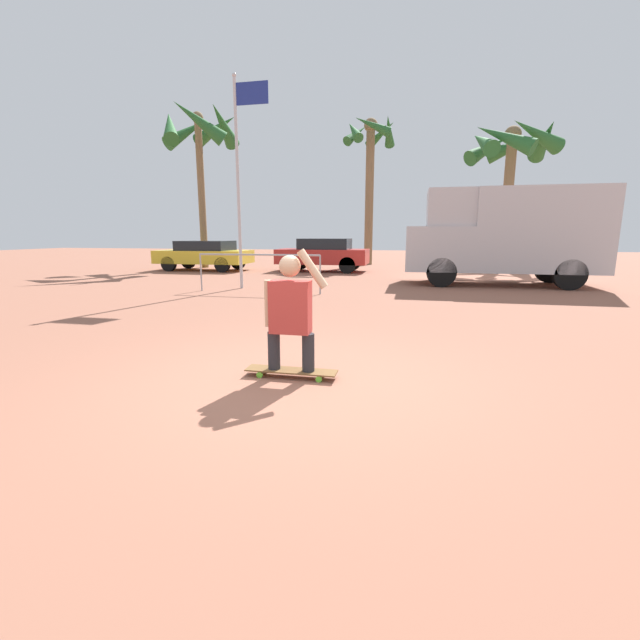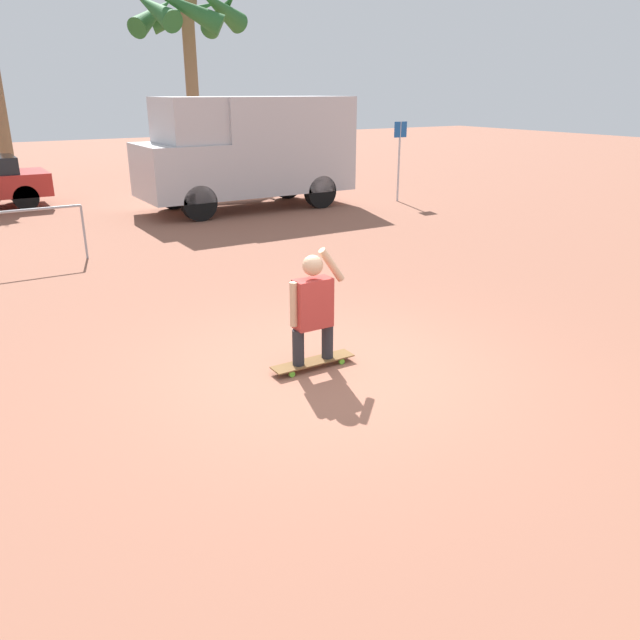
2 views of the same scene
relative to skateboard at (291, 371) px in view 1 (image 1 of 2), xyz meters
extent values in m
plane|color=#935B47|center=(0.10, -0.22, -0.07)|extent=(80.00, 80.00, 0.00)
cube|color=brown|center=(0.00, 0.00, 0.01)|extent=(1.05, 0.24, 0.02)
cylinder|color=#66C633|center=(-0.35, -0.10, -0.04)|extent=(0.07, 0.03, 0.07)
cylinder|color=#66C633|center=(-0.35, 0.10, -0.04)|extent=(0.07, 0.03, 0.07)
cylinder|color=#66C633|center=(0.35, -0.10, -0.04)|extent=(0.07, 0.03, 0.07)
cylinder|color=#66C633|center=(0.35, 0.10, -0.04)|extent=(0.07, 0.03, 0.07)
cylinder|color=#28282D|center=(-0.20, 0.00, 0.23)|extent=(0.14, 0.14, 0.43)
cylinder|color=#28282D|center=(0.20, 0.00, 0.23)|extent=(0.14, 0.14, 0.43)
cube|color=#B23833|center=(0.00, 0.00, 0.74)|extent=(0.45, 0.22, 0.59)
sphere|color=tan|center=(0.00, 0.00, 1.20)|extent=(0.24, 0.24, 0.24)
cylinder|color=tan|center=(-0.25, 0.00, 0.78)|extent=(0.09, 0.09, 0.52)
cylinder|color=tan|center=(0.25, 0.00, 1.17)|extent=(0.34, 0.09, 0.44)
cylinder|color=black|center=(2.17, 9.23, 0.38)|extent=(0.90, 0.28, 0.90)
cylinder|color=black|center=(2.17, 11.21, 0.38)|extent=(0.90, 0.28, 0.90)
cylinder|color=black|center=(5.78, 9.23, 0.38)|extent=(0.90, 0.28, 0.90)
cylinder|color=black|center=(5.78, 11.21, 0.38)|extent=(0.90, 0.28, 0.90)
cube|color=#BCBCC1|center=(2.08, 10.22, 1.08)|extent=(2.04, 2.25, 1.39)
cube|color=black|center=(1.67, 10.22, 1.35)|extent=(0.04, 1.91, 0.70)
cube|color=#BCBCC1|center=(5.00, 10.22, 1.64)|extent=(3.79, 2.25, 2.53)
cube|color=#BCBCC1|center=(2.39, 10.22, 2.34)|extent=(1.43, 2.07, 1.14)
cylinder|color=black|center=(-3.80, 13.17, 0.27)|extent=(0.68, 0.22, 0.68)
cylinder|color=black|center=(-3.80, 14.77, 0.27)|extent=(0.68, 0.22, 0.68)
cylinder|color=black|center=(-1.37, 13.17, 0.27)|extent=(0.68, 0.22, 0.68)
cylinder|color=black|center=(-1.37, 14.77, 0.27)|extent=(0.68, 0.22, 0.68)
cube|color=#B22823|center=(-2.58, 13.97, 0.58)|extent=(3.91, 1.81, 0.63)
cube|color=black|center=(-2.49, 13.97, 1.12)|extent=(2.15, 1.60, 0.45)
cylinder|color=black|center=(-9.22, 12.55, 0.26)|extent=(0.66, 0.22, 0.66)
cylinder|color=black|center=(-9.22, 14.25, 0.26)|extent=(0.66, 0.22, 0.66)
cylinder|color=black|center=(-6.68, 12.55, 0.26)|extent=(0.66, 0.22, 0.66)
cylinder|color=black|center=(-6.68, 14.25, 0.26)|extent=(0.66, 0.22, 0.66)
cube|color=gold|center=(-7.95, 13.40, 0.54)|extent=(4.09, 1.93, 0.57)
cube|color=black|center=(-7.84, 13.40, 1.03)|extent=(2.25, 1.69, 0.42)
cylinder|color=brown|center=(5.62, 18.29, 3.03)|extent=(0.48, 0.48, 6.21)
sphere|color=brown|center=(5.62, 18.29, 6.13)|extent=(0.76, 0.76, 0.76)
cone|color=#235B28|center=(7.00, 18.29, 5.83)|extent=(0.78, 2.86, 1.72)
cone|color=#235B28|center=(6.05, 19.60, 5.88)|extent=(2.97, 1.64, 1.59)
cone|color=#235B28|center=(4.75, 19.37, 5.77)|extent=(2.68, 2.38, 1.91)
cone|color=#235B28|center=(4.26, 18.02, 5.81)|extent=(1.32, 2.94, 1.80)
cone|color=#235B28|center=(5.03, 17.04, 5.78)|extent=(2.89, 1.90, 1.88)
cone|color=#235B28|center=(6.37, 17.14, 5.87)|extent=(2.82, 2.22, 1.60)
cylinder|color=brown|center=(-1.11, 18.78, 3.45)|extent=(0.44, 0.44, 7.06)
sphere|color=brown|center=(-1.11, 18.78, 6.98)|extent=(0.70, 0.70, 0.70)
cone|color=#235B28|center=(-0.19, 18.76, 6.66)|extent=(0.56, 1.80, 1.49)
cone|color=#235B28|center=(-0.65, 19.58, 6.70)|extent=(1.84, 1.36, 1.38)
cone|color=#235B28|center=(-1.91, 19.22, 6.69)|extent=(1.33, 1.85, 1.40)
cone|color=#235B28|center=(-1.92, 18.38, 6.68)|extent=(1.27, 1.85, 1.44)
cone|color=#235B28|center=(-0.94, 17.88, 6.77)|extent=(1.95, 0.85, 1.18)
cylinder|color=brown|center=(-8.72, 14.97, 3.37)|extent=(0.33, 0.33, 6.89)
sphere|color=brown|center=(-8.72, 14.97, 6.82)|extent=(0.53, 0.53, 0.53)
cone|color=#235B28|center=(-7.48, 15.01, 6.45)|extent=(0.77, 2.52, 1.84)
cone|color=#235B28|center=(-8.40, 16.17, 6.56)|extent=(2.66, 1.34, 1.51)
cone|color=#235B28|center=(-9.70, 15.74, 6.41)|extent=(2.06, 2.36, 1.94)
cone|color=#235B28|center=(-9.77, 14.32, 6.36)|extent=(1.85, 2.39, 2.07)
cone|color=#235B28|center=(-8.11, 13.89, 6.39)|extent=(2.46, 1.79, 1.99)
cylinder|color=#B7B7BC|center=(-3.76, 7.62, 2.87)|extent=(0.09, 0.09, 5.88)
sphere|color=#B7B7BC|center=(-3.76, 7.62, 5.86)|extent=(0.12, 0.12, 0.12)
cube|color=navy|center=(-3.25, 7.62, 5.37)|extent=(0.93, 0.02, 0.59)
cylinder|color=#99999E|center=(-2.90, 6.81, 0.98)|extent=(3.51, 0.05, 0.05)
cylinder|color=#99999E|center=(-4.66, 6.81, 0.45)|extent=(0.04, 0.04, 1.05)
cylinder|color=#99999E|center=(-1.14, 6.81, 0.45)|extent=(0.04, 0.04, 1.05)
camera|label=1|loc=(1.32, -4.50, 1.54)|focal=24.00mm
camera|label=2|loc=(-3.51, -5.87, 3.06)|focal=35.00mm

